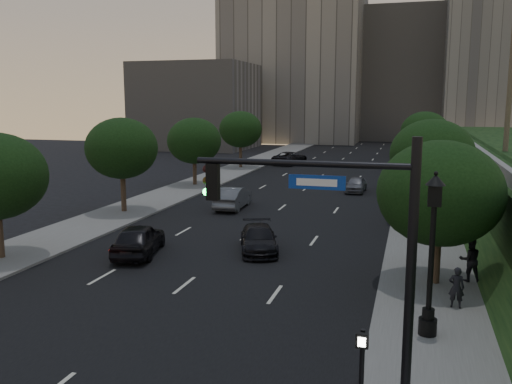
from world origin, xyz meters
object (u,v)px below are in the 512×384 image
(sedan_mid_left, at_px, (233,198))
(pedestrian_a, at_px, (456,287))
(sedan_near_left, at_px, (139,239))
(pedestrian_c, at_px, (430,224))
(street_lamp, at_px, (431,262))
(traffic_signal_mast, at_px, (364,272))
(sedan_far_left, at_px, (290,158))
(sedan_far_right, at_px, (356,184))
(sedan_near_right, at_px, (259,239))
(pedestrian_b, at_px, (470,260))

(sedan_mid_left, height_order, pedestrian_a, pedestrian_a)
(sedan_near_left, bearing_deg, pedestrian_c, -166.15)
(street_lamp, xyz_separation_m, pedestrian_a, (1.06, 2.80, -1.70))
(pedestrian_c, bearing_deg, street_lamp, 88.04)
(sedan_near_left, distance_m, sedan_mid_left, 12.97)
(traffic_signal_mast, distance_m, sedan_far_left, 54.77)
(street_lamp, bearing_deg, sedan_far_right, 100.37)
(sedan_mid_left, bearing_deg, sedan_far_right, -131.48)
(sedan_mid_left, height_order, sedan_near_right, sedan_mid_left)
(traffic_signal_mast, distance_m, sedan_far_right, 34.45)
(sedan_far_left, relative_size, sedan_far_right, 1.48)
(pedestrian_a, bearing_deg, sedan_far_left, -67.67)
(sedan_near_left, distance_m, sedan_near_right, 6.19)
(sedan_near_left, xyz_separation_m, pedestrian_c, (14.42, 7.31, 0.09))
(pedestrian_c, bearing_deg, pedestrian_a, 93.24)
(traffic_signal_mast, xyz_separation_m, sedan_near_left, (-12.29, 11.28, -2.85))
(street_lamp, bearing_deg, pedestrian_a, 69.17)
(sedan_far_left, distance_m, sedan_near_right, 39.97)
(sedan_near_left, height_order, pedestrian_a, pedestrian_a)
(pedestrian_b, bearing_deg, sedan_far_right, -84.92)
(sedan_near_left, relative_size, sedan_near_right, 1.06)
(pedestrian_a, bearing_deg, sedan_near_left, -10.91)
(pedestrian_a, bearing_deg, traffic_signal_mast, 72.34)
(traffic_signal_mast, xyz_separation_m, sedan_far_left, (-13.71, 52.95, -2.86))
(traffic_signal_mast, height_order, pedestrian_a, traffic_signal_mast)
(sedan_near_left, relative_size, pedestrian_a, 3.07)
(sedan_mid_left, distance_m, sedan_far_right, 12.70)
(traffic_signal_mast, height_order, sedan_near_right, traffic_signal_mast)
(pedestrian_a, bearing_deg, sedan_far_right, -74.09)
(traffic_signal_mast, relative_size, sedan_far_right, 1.78)
(traffic_signal_mast, relative_size, pedestrian_c, 4.57)
(pedestrian_a, relative_size, pedestrian_b, 0.84)
(street_lamp, relative_size, sedan_far_left, 0.96)
(sedan_mid_left, distance_m, pedestrian_c, 14.80)
(pedestrian_a, height_order, pedestrian_c, pedestrian_a)
(pedestrian_b, bearing_deg, traffic_signal_mast, 59.94)
(street_lamp, xyz_separation_m, sedan_mid_left, (-13.29, 19.28, -1.82))
(sedan_near_right, height_order, sedan_far_right, sedan_far_right)
(traffic_signal_mast, distance_m, pedestrian_c, 18.91)
(sedan_far_right, bearing_deg, pedestrian_a, -74.48)
(sedan_near_left, xyz_separation_m, pedestrian_a, (15.10, -3.53, 0.11))
(street_lamp, bearing_deg, sedan_mid_left, 124.58)
(sedan_near_right, bearing_deg, traffic_signal_mast, -83.19)
(sedan_mid_left, xyz_separation_m, sedan_near_right, (4.99, -10.60, -0.15))
(traffic_signal_mast, relative_size, pedestrian_a, 4.46)
(sedan_near_left, relative_size, sedan_far_left, 0.83)
(street_lamp, height_order, pedestrian_a, street_lamp)
(sedan_near_right, bearing_deg, pedestrian_c, 10.81)
(street_lamp, height_order, pedestrian_c, street_lamp)
(sedan_near_left, height_order, sedan_far_right, sedan_near_left)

